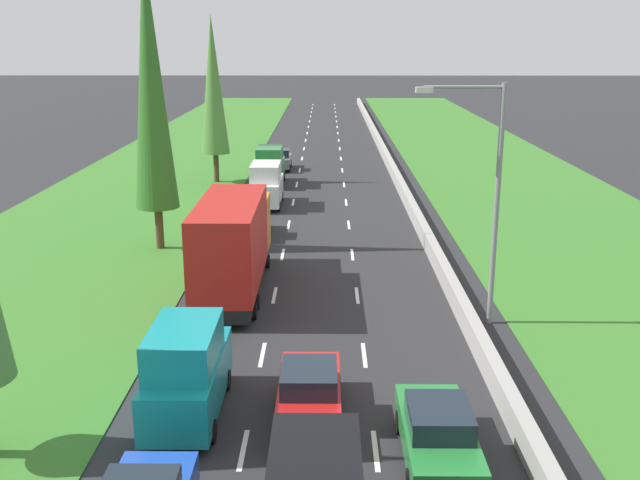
# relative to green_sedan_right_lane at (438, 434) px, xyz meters

# --- Properties ---
(ground_plane) EXTENTS (300.00, 300.00, 0.00)m
(ground_plane) POSITION_rel_green_sedan_right_lane_xyz_m (-3.28, 45.50, -0.81)
(ground_plane) COLOR #28282B
(ground_plane) RESTS_ON ground
(grass_verge_left) EXTENTS (14.00, 140.00, 0.04)m
(grass_verge_left) POSITION_rel_green_sedan_right_lane_xyz_m (-15.93, 45.50, -0.79)
(grass_verge_left) COLOR #387528
(grass_verge_left) RESTS_ON ground
(grass_verge_right) EXTENTS (14.00, 140.00, 0.04)m
(grass_verge_right) POSITION_rel_green_sedan_right_lane_xyz_m (11.07, 45.50, -0.79)
(grass_verge_right) COLOR #387528
(grass_verge_right) RESTS_ON ground
(median_barrier) EXTENTS (0.44, 120.00, 0.85)m
(median_barrier) POSITION_rel_green_sedan_right_lane_xyz_m (2.42, 45.50, -0.39)
(median_barrier) COLOR #9E9B93
(median_barrier) RESTS_ON ground
(lane_markings) EXTENTS (3.64, 116.00, 0.01)m
(lane_markings) POSITION_rel_green_sedan_right_lane_xyz_m (-3.28, 45.50, -0.81)
(lane_markings) COLOR white
(lane_markings) RESTS_ON ground
(green_sedan_right_lane) EXTENTS (1.82, 4.50, 1.64)m
(green_sedan_right_lane) POSITION_rel_green_sedan_right_lane_xyz_m (0.00, 0.00, 0.00)
(green_sedan_right_lane) COLOR #237A33
(green_sedan_right_lane) RESTS_ON ground
(teal_van_left_lane) EXTENTS (1.96, 4.90, 2.82)m
(teal_van_left_lane) POSITION_rel_green_sedan_right_lane_xyz_m (-6.80, 2.34, 0.59)
(teal_van_left_lane) COLOR teal
(teal_van_left_lane) RESTS_ON ground
(red_box_truck_left_lane) EXTENTS (2.46, 9.40, 4.18)m
(red_box_truck_left_lane) POSITION_rel_green_sedan_right_lane_xyz_m (-6.76, 12.87, 1.37)
(red_box_truck_left_lane) COLOR black
(red_box_truck_left_lane) RESTS_ON ground
(green_hatchback_left_lane) EXTENTS (1.74, 3.90, 1.72)m
(green_hatchback_left_lane) POSITION_rel_green_sedan_right_lane_xyz_m (-6.96, 22.22, 0.02)
(green_hatchback_left_lane) COLOR #237A33
(green_hatchback_left_lane) RESTS_ON ground
(white_van_left_lane) EXTENTS (1.96, 4.90, 2.82)m
(white_van_left_lane) POSITION_rel_green_sedan_right_lane_xyz_m (-6.70, 29.36, 0.59)
(white_van_left_lane) COLOR white
(white_van_left_lane) RESTS_ON ground
(green_van_left_lane) EXTENTS (1.96, 4.90, 2.82)m
(green_van_left_lane) POSITION_rel_green_sedan_right_lane_xyz_m (-6.99, 36.51, 0.59)
(green_van_left_lane) COLOR #237A33
(green_van_left_lane) RESTS_ON ground
(grey_hatchback_left_lane) EXTENTS (1.74, 3.90, 1.72)m
(grey_hatchback_left_lane) POSITION_rel_green_sedan_right_lane_xyz_m (-6.64, 42.85, 0.02)
(grey_hatchback_left_lane) COLOR slate
(grey_hatchback_left_lane) RESTS_ON ground
(red_sedan_centre_lane) EXTENTS (1.82, 4.50, 1.64)m
(red_sedan_centre_lane) POSITION_rel_green_sedan_right_lane_xyz_m (-3.32, 2.18, 0.00)
(red_sedan_centre_lane) COLOR red
(red_sedan_centre_lane) RESTS_ON ground
(poplar_tree_second) EXTENTS (2.17, 2.17, 14.94)m
(poplar_tree_second) POSITION_rel_green_sedan_right_lane_xyz_m (-11.40, 19.52, 7.71)
(poplar_tree_second) COLOR #4C3823
(poplar_tree_second) RESTS_ON ground
(poplar_tree_third) EXTENTS (2.10, 2.10, 12.15)m
(poplar_tree_third) POSITION_rel_green_sedan_right_lane_xyz_m (-11.09, 37.41, 6.31)
(poplar_tree_third) COLOR #4C3823
(poplar_tree_third) RESTS_ON ground
(street_light_mast) EXTENTS (3.20, 0.28, 9.00)m
(street_light_mast) POSITION_rel_green_sedan_right_lane_xyz_m (3.04, 9.49, 4.42)
(street_light_mast) COLOR gray
(street_light_mast) RESTS_ON ground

